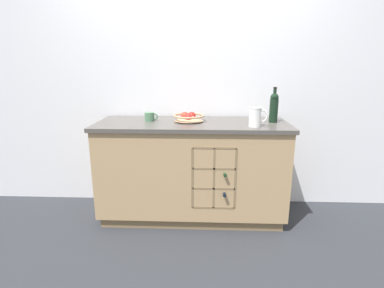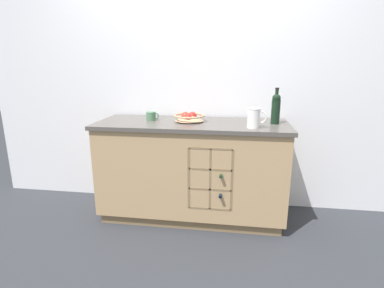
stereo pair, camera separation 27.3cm
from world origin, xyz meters
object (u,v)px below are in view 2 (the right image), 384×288
(fruit_bowl, at_px, (189,117))
(ceramic_mug, at_px, (151,116))
(standing_wine_bottle, at_px, (276,108))
(white_pitcher, at_px, (254,118))

(fruit_bowl, xyz_separation_m, ceramic_mug, (-0.36, 0.02, -0.00))
(ceramic_mug, height_order, standing_wine_bottle, standing_wine_bottle)
(ceramic_mug, bearing_deg, white_pitcher, -13.37)
(fruit_bowl, height_order, ceramic_mug, fruit_bowl)
(fruit_bowl, relative_size, white_pitcher, 1.74)
(ceramic_mug, bearing_deg, fruit_bowl, -2.53)
(standing_wine_bottle, bearing_deg, white_pitcher, -132.91)
(fruit_bowl, bearing_deg, standing_wine_bottle, 0.31)
(fruit_bowl, relative_size, standing_wine_bottle, 0.91)
(white_pitcher, xyz_separation_m, standing_wine_bottle, (0.19, 0.21, 0.05))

